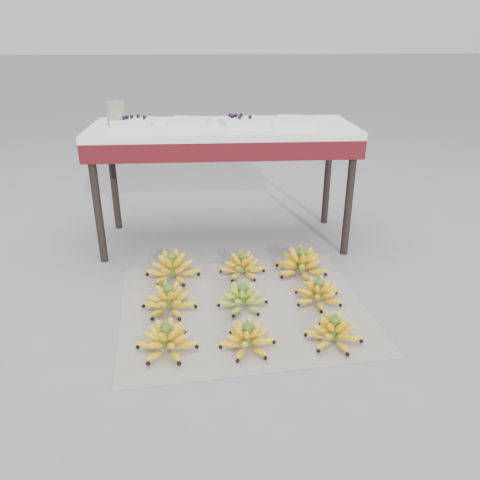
{
  "coord_description": "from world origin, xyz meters",
  "views": [
    {
      "loc": [
        -0.08,
        -2.04,
        1.31
      ],
      "look_at": [
        0.08,
        0.34,
        0.24
      ],
      "focal_mm": 35.0,
      "sensor_mm": 36.0,
      "label": 1
    }
  ],
  "objects": [
    {
      "name": "bunch_back_left",
      "position": [
        -0.3,
        0.37,
        0.07
      ],
      "size": [
        0.38,
        0.38,
        0.18
      ],
      "rotation": [
        0.0,
        0.0,
        -0.29
      ],
      "color": "yellow",
      "rests_on": "newspaper_mat"
    },
    {
      "name": "vendor_table",
      "position": [
        0.01,
        0.9,
        0.69
      ],
      "size": [
        1.63,
        0.65,
        0.78
      ],
      "color": "black",
      "rests_on": "ground"
    },
    {
      "name": "ground",
      "position": [
        0.0,
        0.0,
        0.0
      ],
      "size": [
        60.0,
        60.0,
        0.0
      ],
      "primitive_type": "plane",
      "color": "slate",
      "rests_on": "ground"
    },
    {
      "name": "tray_far_right",
      "position": [
        0.48,
        0.9,
        0.8
      ],
      "size": [
        0.3,
        0.24,
        0.04
      ],
      "color": "silver",
      "rests_on": "vendor_table"
    },
    {
      "name": "glass_jar",
      "position": [
        -0.64,
        0.92,
        0.85
      ],
      "size": [
        0.12,
        0.12,
        0.14
      ],
      "primitive_type": "cylinder",
      "rotation": [
        0.0,
        0.0,
        -0.09
      ],
      "color": "beige",
      "rests_on": "vendor_table"
    },
    {
      "name": "bunch_back_right",
      "position": [
        0.44,
        0.37,
        0.07
      ],
      "size": [
        0.32,
        0.32,
        0.19
      ],
      "rotation": [
        0.0,
        0.0,
        0.06
      ],
      "color": "yellow",
      "rests_on": "newspaper_mat"
    },
    {
      "name": "tray_right",
      "position": [
        0.13,
        0.9,
        0.8
      ],
      "size": [
        0.28,
        0.23,
        0.06
      ],
      "color": "silver",
      "rests_on": "vendor_table"
    },
    {
      "name": "tray_far_left",
      "position": [
        -0.54,
        0.92,
        0.8
      ],
      "size": [
        0.26,
        0.2,
        0.06
      ],
      "color": "silver",
      "rests_on": "vendor_table"
    },
    {
      "name": "bunch_front_center",
      "position": [
        0.07,
        -0.32,
        0.06
      ],
      "size": [
        0.26,
        0.26,
        0.15
      ],
      "rotation": [
        0.0,
        0.0,
        -0.03
      ],
      "color": "yellow",
      "rests_on": "newspaper_mat"
    },
    {
      "name": "bunch_mid_right",
      "position": [
        0.47,
        0.05,
        0.06
      ],
      "size": [
        0.26,
        0.26,
        0.15
      ],
      "rotation": [
        0.0,
        0.0,
        -0.04
      ],
      "color": "yellow",
      "rests_on": "newspaper_mat"
    },
    {
      "name": "bunch_mid_center",
      "position": [
        0.07,
        0.02,
        0.06
      ],
      "size": [
        0.27,
        0.27,
        0.16
      ],
      "rotation": [
        0.0,
        0.0,
        0.06
      ],
      "color": "#76A32A",
      "rests_on": "newspaper_mat"
    },
    {
      "name": "bunch_mid_left",
      "position": [
        -0.3,
        0.02,
        0.06
      ],
      "size": [
        0.34,
        0.34,
        0.17
      ],
      "rotation": [
        0.0,
        0.0,
        -0.32
      ],
      "color": "yellow",
      "rests_on": "newspaper_mat"
    },
    {
      "name": "bunch_back_center",
      "position": [
        0.1,
        0.38,
        0.06
      ],
      "size": [
        0.33,
        0.33,
        0.16
      ],
      "rotation": [
        0.0,
        0.0,
        -0.38
      ],
      "color": "yellow",
      "rests_on": "newspaper_mat"
    },
    {
      "name": "newspaper_mat",
      "position": [
        0.08,
        0.02,
        0.0
      ],
      "size": [
        1.35,
        1.17,
        0.01
      ],
      "primitive_type": "cube",
      "rotation": [
        0.0,
        0.0,
        0.1
      ],
      "color": "white",
      "rests_on": "ground"
    },
    {
      "name": "tray_left",
      "position": [
        -0.19,
        0.93,
        0.8
      ],
      "size": [
        0.27,
        0.22,
        0.04
      ],
      "color": "silver",
      "rests_on": "vendor_table"
    },
    {
      "name": "bunch_front_left",
      "position": [
        -0.29,
        -0.32,
        0.06
      ],
      "size": [
        0.34,
        0.34,
        0.16
      ],
      "rotation": [
        0.0,
        0.0,
        -0.3
      ],
      "color": "yellow",
      "rests_on": "newspaper_mat"
    },
    {
      "name": "bunch_front_right",
      "position": [
        0.47,
        -0.3,
        0.06
      ],
      "size": [
        0.32,
        0.32,
        0.16
      ],
      "rotation": [
        0.0,
        0.0,
        -0.27
      ],
      "color": "yellow",
      "rests_on": "newspaper_mat"
    }
  ]
}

